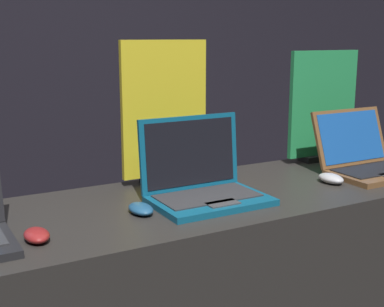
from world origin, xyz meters
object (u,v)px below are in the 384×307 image
object	(u,v)px
mouse_front	(37,235)
laptop_back	(367,159)
laptop_middle	(202,181)
mouse_back	(331,178)
mouse_middle	(141,209)
promo_stand_middle	(165,115)
promo_stand_back	(323,109)

from	to	relation	value
mouse_front	laptop_back	distance (m)	1.28
laptop_middle	laptop_back	bearing A→B (deg)	-0.67
laptop_back	mouse_back	size ratio (longest dim) A/B	3.23
mouse_middle	promo_stand_middle	size ratio (longest dim) A/B	0.21
mouse_front	promo_stand_middle	world-z (taller)	promo_stand_middle
mouse_middle	promo_stand_middle	distance (m)	0.44
promo_stand_back	mouse_front	bearing A→B (deg)	-164.78
mouse_front	promo_stand_back	xyz separation A→B (m)	(1.28, 0.35, 0.20)
laptop_middle	mouse_middle	xyz separation A→B (m)	(-0.23, -0.03, -0.05)
mouse_front	promo_stand_middle	size ratio (longest dim) A/B	0.20
mouse_middle	laptop_back	xyz separation A→B (m)	(0.96, 0.02, 0.04)
promo_stand_middle	laptop_back	size ratio (longest dim) A/B	1.45
mouse_front	promo_stand_back	world-z (taller)	promo_stand_back
laptop_middle	promo_stand_back	xyz separation A→B (m)	(0.73, 0.25, 0.16)
mouse_back	promo_stand_back	world-z (taller)	promo_stand_back
mouse_middle	promo_stand_middle	bearing A→B (deg)	52.39
laptop_middle	laptop_back	size ratio (longest dim) A/B	1.04
mouse_back	promo_stand_middle	bearing A→B (deg)	147.72
mouse_front	promo_stand_back	bearing A→B (deg)	15.22
mouse_front	laptop_middle	size ratio (longest dim) A/B	0.28
promo_stand_middle	mouse_back	distance (m)	0.64
promo_stand_back	mouse_middle	bearing A→B (deg)	-163.85
mouse_back	promo_stand_back	size ratio (longest dim) A/B	0.23
mouse_front	mouse_middle	bearing A→B (deg)	12.42
laptop_back	promo_stand_back	xyz separation A→B (m)	(0.00, 0.25, 0.16)
mouse_back	promo_stand_back	xyz separation A→B (m)	(0.22, 0.30, 0.20)
laptop_back	promo_stand_middle	bearing A→B (deg)	159.34
mouse_back	promo_stand_back	distance (m)	0.42
mouse_front	laptop_back	xyz separation A→B (m)	(1.28, 0.09, 0.04)
promo_stand_middle	laptop_back	distance (m)	0.80
mouse_middle	promo_stand_back	size ratio (longest dim) A/B	0.24
mouse_front	mouse_middle	size ratio (longest dim) A/B	0.92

